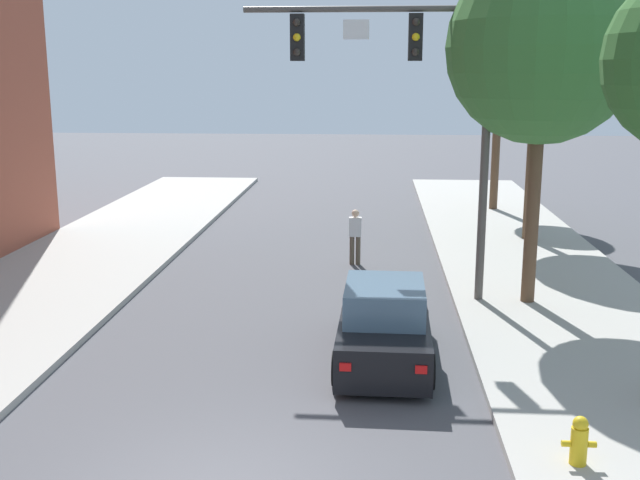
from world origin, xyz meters
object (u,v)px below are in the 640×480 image
at_px(car_lead_black, 384,326).
at_px(fire_hydrant, 579,440).
at_px(street_tree_second, 543,49).
at_px(street_tree_farthest, 500,65).
at_px(traffic_signal_mast, 419,83).
at_px(street_tree_third, 537,66).
at_px(pedestrian_crossing_road, 355,234).

distance_m(car_lead_black, fire_hydrant, 4.93).
height_order(fire_hydrant, street_tree_second, street_tree_second).
distance_m(fire_hydrant, street_tree_farthest, 21.40).
distance_m(traffic_signal_mast, street_tree_third, 8.17).
distance_m(pedestrian_crossing_road, fire_hydrant, 12.26).
bearing_deg(street_tree_third, street_tree_farthest, 92.85).
height_order(street_tree_second, street_tree_farthest, street_tree_second).
xyz_separation_m(street_tree_second, street_tree_farthest, (1.08, 12.75, -0.28)).
relative_size(car_lead_black, street_tree_farthest, 0.60).
relative_size(fire_hydrant, street_tree_second, 0.09).
height_order(traffic_signal_mast, pedestrian_crossing_road, traffic_signal_mast).
distance_m(pedestrian_crossing_road, street_tree_second, 7.72).
relative_size(traffic_signal_mast, fire_hydrant, 10.42).
bearing_deg(street_tree_farthest, street_tree_second, -94.82).
relative_size(car_lead_black, street_tree_third, 0.55).
distance_m(pedestrian_crossing_road, street_tree_farthest, 11.46).
xyz_separation_m(fire_hydrant, street_tree_third, (2.16, 15.06, 5.22)).
relative_size(traffic_signal_mast, street_tree_second, 0.92).
bearing_deg(traffic_signal_mast, pedestrian_crossing_road, 112.05).
distance_m(car_lead_black, street_tree_second, 7.41).
bearing_deg(street_tree_third, street_tree_second, -100.71).
bearing_deg(fire_hydrant, car_lead_black, 123.08).
relative_size(traffic_signal_mast, street_tree_farthest, 1.05).
bearing_deg(street_tree_farthest, car_lead_black, -105.46).
relative_size(pedestrian_crossing_road, fire_hydrant, 2.28).
relative_size(street_tree_second, street_tree_third, 1.05).
height_order(traffic_signal_mast, fire_hydrant, traffic_signal_mast).
xyz_separation_m(street_tree_third, street_tree_farthest, (-0.28, 5.60, 0.06)).
relative_size(pedestrian_crossing_road, street_tree_third, 0.21).
distance_m(fire_hydrant, street_tree_second, 9.69).
bearing_deg(street_tree_second, street_tree_farthest, 85.18).
height_order(fire_hydrant, street_tree_farthest, street_tree_farthest).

